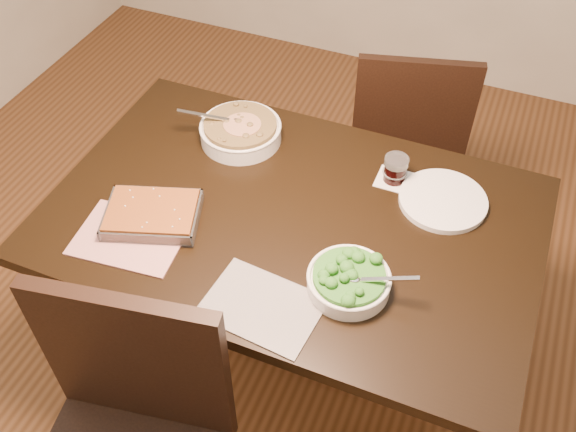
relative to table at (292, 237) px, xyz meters
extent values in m
plane|color=#492B15|center=(0.00, 0.00, -0.65)|extent=(4.00, 4.00, 0.00)
cube|color=black|center=(0.00, 0.00, 0.08)|extent=(1.40, 0.90, 0.04)
cube|color=black|center=(0.00, 0.00, 0.01)|extent=(1.26, 0.76, 0.08)
cylinder|color=black|center=(-0.62, -0.37, -0.30)|extent=(0.07, 0.07, 0.71)
cylinder|color=black|center=(-0.62, 0.37, -0.30)|extent=(0.07, 0.07, 0.71)
cylinder|color=black|center=(0.62, 0.37, -0.30)|extent=(0.07, 0.07, 0.71)
cube|color=#9F2D33|center=(-0.38, -0.25, 0.10)|extent=(0.32, 0.24, 0.01)
cube|color=#2B2A32|center=(0.05, -0.33, 0.10)|extent=(0.31, 0.23, 0.01)
cube|color=white|center=(0.23, 0.25, 0.10)|extent=(0.10, 0.10, 0.00)
cylinder|color=white|center=(-0.28, 0.25, 0.12)|extent=(0.26, 0.26, 0.05)
torus|color=white|center=(-0.28, 0.25, 0.15)|extent=(0.26, 0.26, 0.01)
cylinder|color=#39290F|center=(-0.28, 0.25, 0.15)|extent=(0.23, 0.23, 0.02)
cube|color=silver|center=(-0.35, 0.22, 0.17)|extent=(0.15, 0.08, 0.05)
cylinder|color=maroon|center=(-0.27, 0.25, 0.16)|extent=(0.12, 0.12, 0.00)
cylinder|color=white|center=(0.23, -0.19, 0.12)|extent=(0.22, 0.22, 0.04)
torus|color=white|center=(0.23, -0.19, 0.14)|extent=(0.22, 0.22, 0.01)
cylinder|color=#114912|center=(0.23, -0.19, 0.14)|extent=(0.19, 0.19, 0.02)
cube|color=silver|center=(0.30, -0.17, 0.16)|extent=(0.14, 0.04, 0.05)
cube|color=silver|center=(-0.36, -0.17, 0.10)|extent=(0.31, 0.27, 0.01)
cube|color=#50250B|center=(-0.36, -0.17, 0.12)|extent=(0.29, 0.25, 0.04)
cube|color=silver|center=(-0.39, -0.08, 0.12)|extent=(0.25, 0.09, 0.04)
cube|color=silver|center=(-0.33, -0.26, 0.12)|extent=(0.25, 0.09, 0.04)
cube|color=silver|center=(-0.24, -0.13, 0.12)|extent=(0.07, 0.18, 0.04)
cube|color=silver|center=(-0.48, -0.21, 0.12)|extent=(0.07, 0.18, 0.04)
cylinder|color=black|center=(0.23, 0.25, 0.13)|extent=(0.07, 0.07, 0.06)
cylinder|color=silver|center=(0.23, 0.25, 0.17)|extent=(0.07, 0.07, 0.02)
cylinder|color=white|center=(0.39, 0.21, 0.10)|extent=(0.26, 0.26, 0.02)
cube|color=black|center=(-0.17, -0.58, 0.09)|extent=(0.46, 0.12, 0.50)
cube|color=black|center=(0.14, 0.87, -0.22)|extent=(0.52, 0.52, 0.04)
cylinder|color=black|center=(0.27, 1.09, -0.45)|extent=(0.04, 0.04, 0.41)
cylinder|color=black|center=(0.36, 0.74, -0.45)|extent=(0.04, 0.04, 0.41)
cylinder|color=black|center=(-0.08, 1.00, -0.45)|extent=(0.04, 0.04, 0.41)
cylinder|color=black|center=(0.01, 0.65, -0.45)|extent=(0.04, 0.04, 0.41)
cube|color=black|center=(0.19, 0.69, 0.02)|extent=(0.42, 0.14, 0.45)
camera|label=1|loc=(0.47, -1.18, 1.43)|focal=40.00mm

